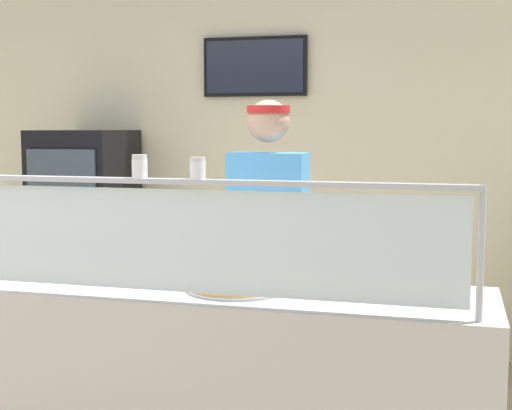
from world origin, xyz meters
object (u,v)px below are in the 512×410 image
(pizza_tray, at_px, (237,286))
(pizza_server, at_px, (227,281))
(worker_figure, at_px, (269,251))
(drink_fridge, at_px, (86,239))
(pepper_flake_shaker, at_px, (198,170))
(parmesan_shaker, at_px, (140,168))

(pizza_tray, distance_m, pizza_server, 0.05)
(worker_figure, relative_size, drink_fridge, 1.10)
(pizza_server, height_order, drink_fridge, drink_fridge)
(pizza_tray, relative_size, pepper_flake_shaker, 5.12)
(parmesan_shaker, bearing_deg, worker_figure, 71.76)
(pizza_server, relative_size, worker_figure, 0.16)
(pizza_server, xyz_separation_m, parmesan_shaker, (-0.28, -0.23, 0.48))
(pizza_tray, bearing_deg, worker_figure, 92.34)
(parmesan_shaker, bearing_deg, pizza_server, 40.21)
(pizza_server, height_order, worker_figure, worker_figure)
(pizza_tray, distance_m, worker_figure, 0.64)
(pepper_flake_shaker, height_order, worker_figure, worker_figure)
(worker_figure, bearing_deg, pepper_flake_shaker, -93.46)
(pizza_tray, height_order, parmesan_shaker, parmesan_shaker)
(worker_figure, bearing_deg, pizza_tray, -87.66)
(pizza_tray, xyz_separation_m, parmesan_shaker, (-0.32, -0.25, 0.50))
(pizza_tray, distance_m, drink_fridge, 2.61)
(pizza_tray, bearing_deg, pepper_flake_shaker, -107.36)
(pepper_flake_shaker, bearing_deg, pizza_tray, 72.64)
(pizza_server, height_order, parmesan_shaker, parmesan_shaker)
(pizza_tray, relative_size, drink_fridge, 0.27)
(pizza_server, height_order, pepper_flake_shaker, pepper_flake_shaker)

